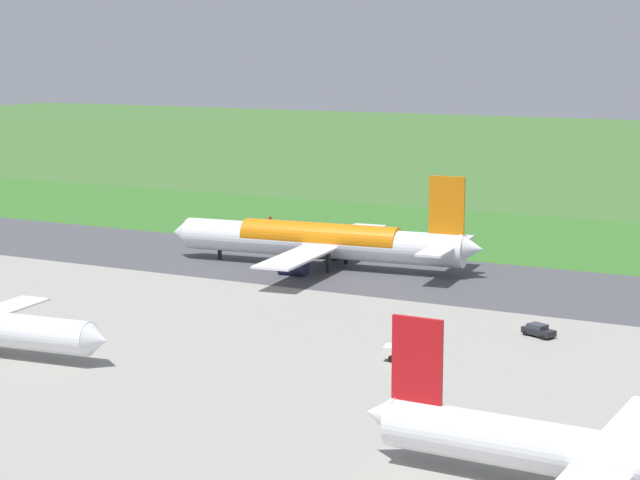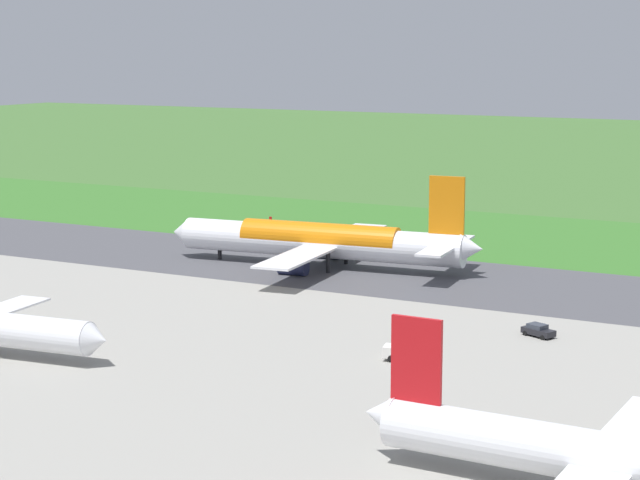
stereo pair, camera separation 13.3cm
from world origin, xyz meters
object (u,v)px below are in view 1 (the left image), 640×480
(service_car_followme, at_px, (538,330))
(no_stopping_sign, at_px, (270,221))
(airliner_parked_near, at_px, (615,459))
(service_truck_baggage, at_px, (412,350))
(airliner_main, at_px, (322,241))
(traffic_cone_orange, at_px, (257,224))

(service_car_followme, xyz_separation_m, no_stopping_sign, (72.70, -58.30, 0.52))
(airliner_parked_near, height_order, no_stopping_sign, airliner_parked_near)
(airliner_parked_near, relative_size, service_truck_baggage, 7.21)
(airliner_main, bearing_deg, traffic_cone_orange, -45.74)
(airliner_main, relative_size, service_car_followme, 11.85)
(airliner_main, xyz_separation_m, traffic_cone_orange, (32.15, -32.98, -4.08))
(airliner_main, relative_size, traffic_cone_orange, 98.44)
(airliner_parked_near, xyz_separation_m, traffic_cone_orange, (97.68, -107.61, -3.27))
(airliner_main, distance_m, no_stopping_sign, 42.10)
(no_stopping_sign, height_order, traffic_cone_orange, no_stopping_sign)
(service_truck_baggage, bearing_deg, airliner_main, -51.79)
(airliner_main, relative_size, airliner_parked_near, 1.22)
(airliner_main, xyz_separation_m, service_truck_baggage, (-35.26, 44.79, -2.95))
(traffic_cone_orange, bearing_deg, airliner_main, 134.26)
(airliner_main, relative_size, service_truck_baggage, 8.79)
(service_truck_baggage, relative_size, traffic_cone_orange, 11.19)
(service_truck_baggage, bearing_deg, traffic_cone_orange, -49.08)
(service_truck_baggage, xyz_separation_m, traffic_cone_orange, (67.40, -77.77, -1.13))
(airliner_main, height_order, airliner_parked_near, airliner_main)
(service_car_followme, bearing_deg, service_truck_baggage, 62.16)
(airliner_main, xyz_separation_m, no_stopping_sign, (28.10, -31.21, -2.99))
(airliner_parked_near, bearing_deg, airliner_main, -48.71)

